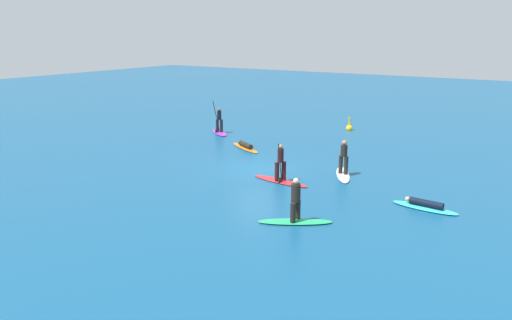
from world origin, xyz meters
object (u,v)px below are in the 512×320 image
object	(u,v)px
surfer_on_red_board	(280,173)
marker_buoy	(349,128)
surfer_on_orange_board	(245,146)
surfer_on_green_board	(295,211)
surfer_on_teal_board	(425,206)
surfer_on_purple_board	(219,128)
surfer_on_white_board	(343,166)

from	to	relation	value
surfer_on_red_board	marker_buoy	size ratio (longest dim) A/B	2.91
surfer_on_red_board	surfer_on_orange_board	xyz separation A→B (m)	(-5.33, 4.91, -0.32)
surfer_on_red_board	surfer_on_orange_board	size ratio (longest dim) A/B	1.04
surfer_on_red_board	surfer_on_green_board	world-z (taller)	surfer_on_red_board
surfer_on_teal_board	surfer_on_red_board	distance (m)	6.87
surfer_on_teal_board	surfer_on_purple_board	xyz separation A→B (m)	(-16.37, 7.88, 0.27)
surfer_on_green_board	surfer_on_purple_board	bearing A→B (deg)	104.14
surfer_on_red_board	surfer_on_orange_board	distance (m)	7.25
surfer_on_orange_board	surfer_on_green_board	distance (m)	12.47
surfer_on_teal_board	surfer_on_orange_board	bearing A→B (deg)	-17.23
surfer_on_teal_board	surfer_on_green_board	size ratio (longest dim) A/B	1.00
marker_buoy	surfer_on_green_board	bearing A→B (deg)	-73.94
marker_buoy	surfer_on_red_board	bearing A→B (deg)	-81.31
surfer_on_red_board	surfer_on_white_board	distance (m)	3.40
surfer_on_orange_board	marker_buoy	bearing A→B (deg)	-80.21
surfer_on_teal_board	surfer_on_white_board	xyz separation A→B (m)	(-4.74, 2.70, 0.35)
surfer_on_white_board	surfer_on_purple_board	xyz separation A→B (m)	(-11.64, 5.17, -0.08)
surfer_on_orange_board	surfer_on_purple_board	distance (m)	5.10
marker_buoy	surfer_on_teal_board	bearing A→B (deg)	-57.23
surfer_on_orange_board	surfer_on_red_board	bearing A→B (deg)	166.74
surfer_on_purple_board	surfer_on_green_board	bearing A→B (deg)	-4.73
surfer_on_orange_board	surfer_on_white_board	xyz separation A→B (m)	(7.46, -2.25, 0.34)
surfer_on_white_board	surfer_on_purple_board	size ratio (longest dim) A/B	1.15
surfer_on_purple_board	surfer_on_green_board	xyz separation A→B (m)	(12.61, -12.10, 0.07)
surfer_on_purple_board	marker_buoy	xyz separation A→B (m)	(7.38, 6.09, -0.23)
surfer_on_red_board	surfer_on_purple_board	world-z (taller)	surfer_on_purple_board
surfer_on_teal_board	surfer_on_purple_board	distance (m)	18.17
surfer_on_red_board	surfer_on_white_board	size ratio (longest dim) A/B	1.08
surfer_on_red_board	marker_buoy	world-z (taller)	surfer_on_red_board
surfer_on_teal_board	marker_buoy	xyz separation A→B (m)	(-8.99, 13.97, 0.04)
surfer_on_teal_board	surfer_on_white_board	bearing A→B (deg)	-24.83
surfer_on_white_board	marker_buoy	distance (m)	12.05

